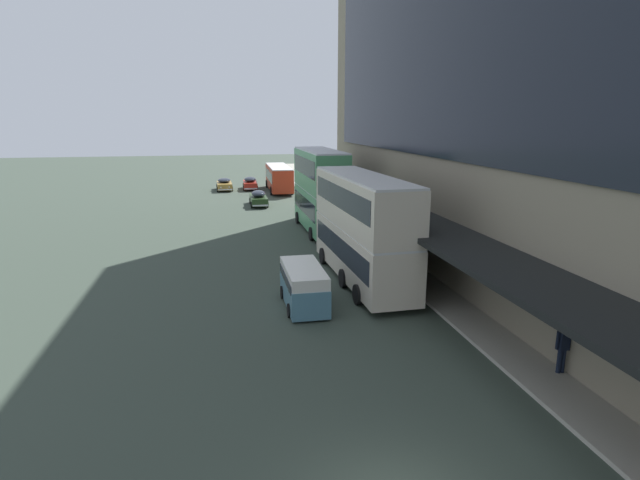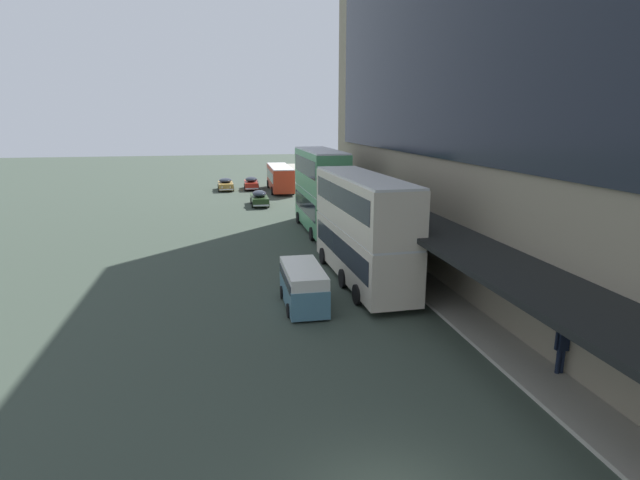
{
  "view_description": "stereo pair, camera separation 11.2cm",
  "coord_description": "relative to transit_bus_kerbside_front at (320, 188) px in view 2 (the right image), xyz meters",
  "views": [
    {
      "loc": [
        -3.57,
        -8.95,
        8.75
      ],
      "look_at": [
        1.93,
        18.42,
        1.97
      ],
      "focal_mm": 28.0,
      "sensor_mm": 36.0,
      "label": 1
    },
    {
      "loc": [
        -3.46,
        -8.98,
        8.75
      ],
      "look_at": [
        1.93,
        18.42,
        1.97
      ],
      "focal_mm": 28.0,
      "sensor_mm": 36.0,
      "label": 2
    }
  ],
  "objects": [
    {
      "name": "transit_bus_kerbside_front",
      "position": [
        0.0,
        0.0,
        0.0
      ],
      "size": [
        2.84,
        9.79,
        6.45
      ],
      "color": "#48925E",
      "rests_on": "ground"
    },
    {
      "name": "transit_bus_kerbside_rear",
      "position": [
        -0.25,
        -12.91,
        -0.31
      ],
      "size": [
        3.07,
        11.19,
        5.85
      ],
      "color": "beige",
      "rests_on": "ground"
    },
    {
      "name": "transit_bus_kerbside_far",
      "position": [
        -0.51,
        23.44,
        -1.67
      ],
      "size": [
        2.86,
        10.3,
        3.12
      ],
      "color": "#AF311B",
      "rests_on": "ground"
    },
    {
      "name": "sedan_second_mid",
      "position": [
        -7.18,
        25.61,
        -2.72
      ],
      "size": [
        2.01,
        4.44,
        1.5
      ],
      "color": "olive",
      "rests_on": "ground"
    },
    {
      "name": "sedan_far_back",
      "position": [
        -3.94,
        25.76,
        -2.68
      ],
      "size": [
        1.93,
        4.62,
        1.61
      ],
      "color": "#B1281B",
      "rests_on": "ground"
    },
    {
      "name": "sedan_oncoming_front",
      "position": [
        -3.86,
        13.17,
        -2.69
      ],
      "size": [
        1.8,
        4.66,
        1.6
      ],
      "color": "#253B1D",
      "rests_on": "ground"
    },
    {
      "name": "vw_van",
      "position": [
        -4.02,
        -15.98,
        -2.37
      ],
      "size": [
        1.91,
        4.55,
        1.96
      ],
      "color": "teal",
      "rests_on": "ground"
    },
    {
      "name": "pedestrian_at_kerb",
      "position": [
        3.64,
        -24.5,
        -2.29
      ],
      "size": [
        0.62,
        0.33,
        1.86
      ],
      "color": "black",
      "rests_on": "sidewalk_kerb"
    }
  ]
}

